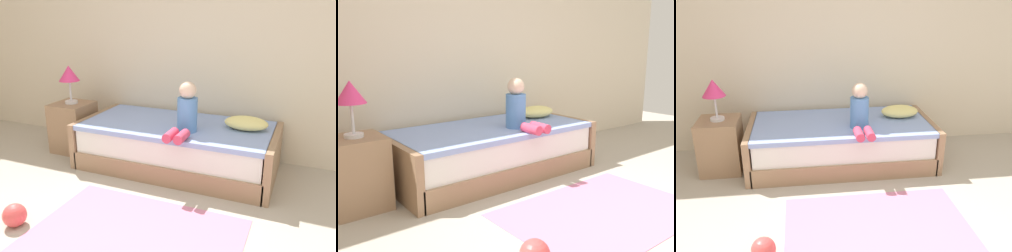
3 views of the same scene
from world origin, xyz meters
The scene contains 8 objects.
wall_rear centered at (0.00, 2.60, 1.45)m, with size 7.20×0.10×2.90m, color beige.
bed centered at (-0.05, 2.00, 0.25)m, with size 2.11×1.00×0.50m.
nightstand centered at (-1.40, 1.98, 0.30)m, with size 0.44×0.44×0.60m, color #997556.
table_lamp centered at (-1.40, 1.98, 0.94)m, with size 0.24×0.24×0.45m.
child_figure centered at (0.13, 1.77, 0.70)m, with size 0.20×0.51×0.50m.
pillow centered at (0.66, 2.10, 0.56)m, with size 0.44×0.30×0.13m, color #F2E58C.
toy_ball centered at (-0.84, 0.46, 0.09)m, with size 0.19×0.19×0.19m, color #E54C4C.
area_rug centered at (0.11, 0.70, 0.00)m, with size 1.60×1.10×0.01m, color pink.
Camera 1 is at (1.20, -1.25, 1.62)m, focal length 36.57 mm.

